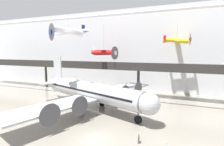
{
  "coord_description": "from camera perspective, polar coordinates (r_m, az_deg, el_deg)",
  "views": [
    {
      "loc": [
        10.42,
        -18.93,
        11.36
      ],
      "look_at": [
        -1.31,
        9.88,
        7.51
      ],
      "focal_mm": 28.0,
      "sensor_mm": 36.0,
      "label": 1
    }
  ],
  "objects": [
    {
      "name": "ground_plane",
      "position": [
        24.41,
        -6.32,
        -20.72
      ],
      "size": [
        260.0,
        260.0,
        0.0
      ],
      "primitive_type": "plane",
      "color": "gray"
    },
    {
      "name": "airliner_silver_main",
      "position": [
        34.74,
        -7.02,
        -6.01
      ],
      "size": [
        28.63,
        33.35,
        10.19
      ],
      "rotation": [
        0.0,
        0.0,
        -0.32
      ],
      "color": "#B7BABF",
      "rests_on": "ground"
    },
    {
      "name": "suspended_plane_white_twin",
      "position": [
        35.84,
        -14.03,
        13.08
      ],
      "size": [
        8.4,
        7.57,
        5.05
      ],
      "rotation": [
        0.0,
        0.0,
        4.18
      ],
      "color": "silver"
    },
    {
      "name": "hangar_back_wall",
      "position": [
        52.94,
        10.89,
        7.49
      ],
      "size": [
        140.0,
        3.0,
        23.74
      ],
      "color": "silver",
      "rests_on": "ground"
    },
    {
      "name": "mezzanine_walkway",
      "position": [
        44.03,
        8.36,
        1.41
      ],
      "size": [
        110.0,
        3.2,
        8.7
      ],
      "color": "#2D2B28",
      "rests_on": "ground"
    },
    {
      "name": "ceiling_truss_beam",
      "position": [
        35.51,
        4.87,
        18.91
      ],
      "size": [
        120.0,
        0.6,
        0.6
      ],
      "color": "silver"
    },
    {
      "name": "suspended_plane_red_highwing",
      "position": [
        46.27,
        -2.73,
        6.74
      ],
      "size": [
        7.86,
        9.5,
        8.99
      ],
      "rotation": [
        0.0,
        0.0,
        6.08
      ],
      "color": "red"
    },
    {
      "name": "info_sign_pedestal",
      "position": [
        23.5,
        8.73,
        -20.67
      ],
      "size": [
        0.21,
        0.78,
        1.24
      ],
      "rotation": [
        0.0,
        0.0,
        0.12
      ],
      "color": "#4C4C51",
      "rests_on": "ground"
    },
    {
      "name": "suspended_plane_yellow_lowwing",
      "position": [
        46.6,
        20.45,
        9.89
      ],
      "size": [
        6.62,
        8.11,
        5.47
      ],
      "rotation": [
        0.0,
        0.0,
        0.09
      ],
      "color": "yellow"
    }
  ]
}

